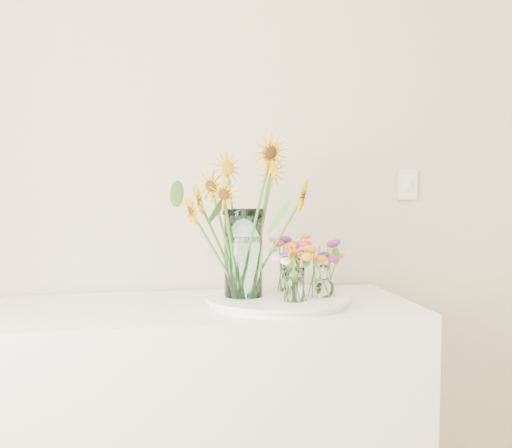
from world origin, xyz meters
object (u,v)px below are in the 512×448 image
at_px(small_vase_b, 323,281).
at_px(small_vase_c, 290,275).
at_px(mason_jar, 243,253).
at_px(tray, 277,301).
at_px(small_vase_a, 294,285).
at_px(counter, 208,435).

relative_size(small_vase_b, small_vase_c, 0.92).
distance_m(mason_jar, small_vase_c, 0.21).
bearing_deg(mason_jar, small_vase_c, 22.96).
xyz_separation_m(tray, mason_jar, (-0.11, 0.01, 0.16)).
relative_size(mason_jar, small_vase_c, 2.45).
relative_size(mason_jar, small_vase_a, 2.62).
distance_m(tray, mason_jar, 0.20).
bearing_deg(counter, small_vase_b, -12.34).
bearing_deg(small_vase_c, tray, -126.38).
distance_m(tray, small_vase_c, 0.13).
bearing_deg(counter, mason_jar, -12.89).
relative_size(tray, small_vase_b, 4.09).
distance_m(small_vase_a, small_vase_b, 0.13).
xyz_separation_m(tray, small_vase_b, (0.15, -0.04, 0.07)).
relative_size(counter, mason_jar, 4.67).
height_order(mason_jar, small_vase_c, mason_jar).
distance_m(tray, small_vase_b, 0.17).
xyz_separation_m(counter, small_vase_a, (0.27, -0.14, 0.53)).
bearing_deg(small_vase_a, small_vase_b, 26.36).
xyz_separation_m(mason_jar, small_vase_c, (0.18, 0.08, -0.09)).
xyz_separation_m(small_vase_a, small_vase_c, (0.03, 0.19, 0.00)).
bearing_deg(small_vase_a, tray, 109.56).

